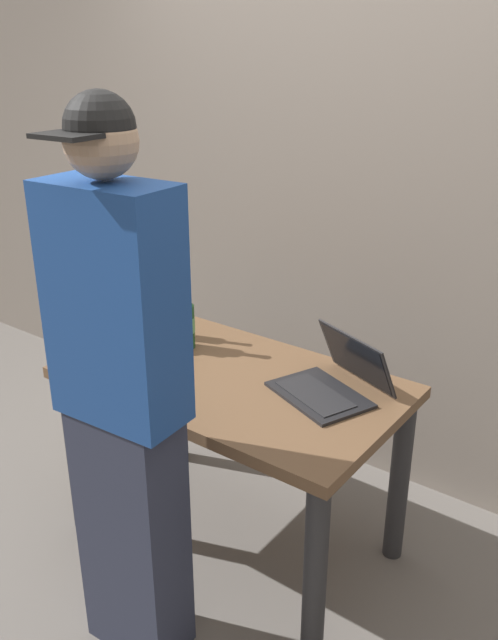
% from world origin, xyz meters
% --- Properties ---
extents(ground_plane, '(8.00, 8.00, 0.00)m').
position_xyz_m(ground_plane, '(0.00, 0.00, 0.00)').
color(ground_plane, slate).
rests_on(ground_plane, ground).
extents(desk, '(1.26, 0.74, 0.75)m').
position_xyz_m(desk, '(0.00, 0.00, 0.62)').
color(desk, brown).
rests_on(desk, ground).
extents(laptop, '(0.44, 0.43, 0.21)m').
position_xyz_m(laptop, '(0.36, 0.12, 0.80)').
color(laptop, black).
rests_on(laptop, desk).
extents(beer_bottle_amber, '(0.07, 0.07, 0.33)m').
position_xyz_m(beer_bottle_amber, '(-0.47, 0.14, 0.88)').
color(beer_bottle_amber, '#472B14').
rests_on(beer_bottle_amber, desk).
extents(beer_bottle_dark, '(0.08, 0.08, 0.30)m').
position_xyz_m(beer_bottle_dark, '(-0.31, 0.10, 0.86)').
color(beer_bottle_dark, '#1E5123').
rests_on(beer_bottle_dark, desk).
extents(beer_bottle_brown, '(0.07, 0.07, 0.31)m').
position_xyz_m(beer_bottle_brown, '(-0.47, 0.00, 0.88)').
color(beer_bottle_brown, '#333333').
rests_on(beer_bottle_brown, desk).
extents(person_figure, '(0.40, 0.28, 1.80)m').
position_xyz_m(person_figure, '(0.05, -0.58, 0.93)').
color(person_figure, '#2D3347').
rests_on(person_figure, ground).
extents(back_wall, '(6.00, 0.10, 2.60)m').
position_xyz_m(back_wall, '(0.00, 0.86, 1.30)').
color(back_wall, gray).
rests_on(back_wall, ground).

